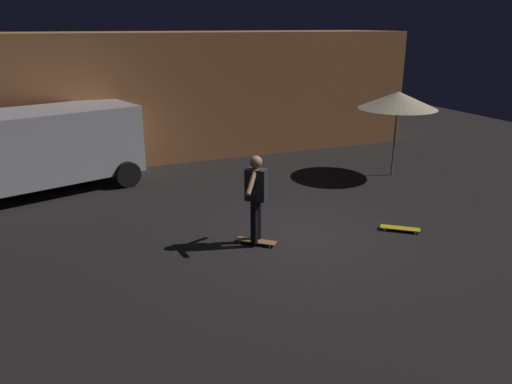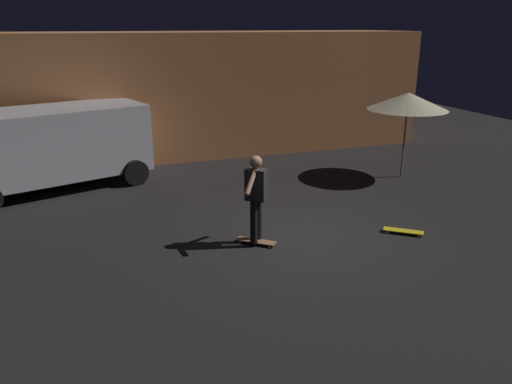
# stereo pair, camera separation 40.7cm
# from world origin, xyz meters

# --- Properties ---
(ground_plane) EXTENTS (28.00, 28.00, 0.00)m
(ground_plane) POSITION_xyz_m (0.00, 0.00, 0.00)
(ground_plane) COLOR black
(low_building) EXTENTS (13.45, 3.52, 3.77)m
(low_building) POSITION_xyz_m (0.46, 7.97, 1.88)
(low_building) COLOR #C67A47
(low_building) RESTS_ON ground_plane
(parked_van) EXTENTS (4.95, 3.30, 2.03)m
(parked_van) POSITION_xyz_m (-4.59, 4.94, 1.16)
(parked_van) COLOR #B2B2B7
(parked_van) RESTS_ON ground_plane
(patio_umbrella) EXTENTS (2.10, 2.10, 2.30)m
(patio_umbrella) POSITION_xyz_m (4.33, 2.76, 2.07)
(patio_umbrella) COLOR slate
(patio_umbrella) RESTS_ON ground_plane
(skateboard_ridden) EXTENTS (0.72, 0.66, 0.07)m
(skateboard_ridden) POSITION_xyz_m (-0.93, -0.05, 0.06)
(skateboard_ridden) COLOR olive
(skateboard_ridden) RESTS_ON ground_plane
(skateboard_spare) EXTENTS (0.73, 0.64, 0.07)m
(skateboard_spare) POSITION_xyz_m (2.02, -0.59, 0.06)
(skateboard_spare) COLOR gold
(skateboard_spare) RESTS_ON ground_plane
(skater) EXTENTS (0.71, 0.80, 1.67)m
(skater) POSITION_xyz_m (-0.93, -0.05, 1.04)
(skater) COLOR black
(skater) RESTS_ON skateboard_ridden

